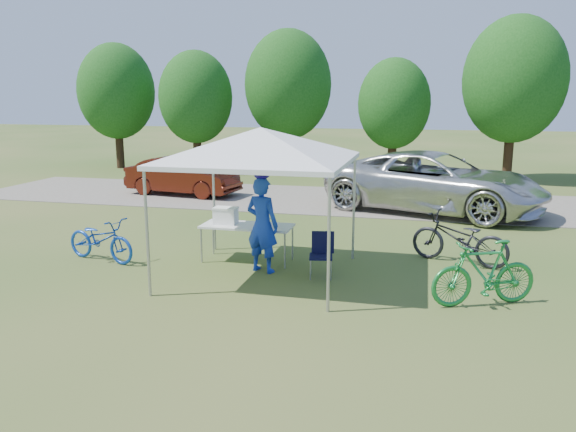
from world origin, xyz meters
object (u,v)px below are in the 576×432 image
folding_table (247,227)px  sedan (183,176)px  cyclist (262,225)px  folding_chair (322,250)px  bike_dark (459,239)px  bike_green (484,273)px  bike_blue (101,239)px  cooler (226,215)px  minivan (435,182)px

folding_table → sedan: sedan is taller
sedan → folding_table: bearing=-139.1°
cyclist → folding_table: bearing=-33.9°
folding_chair → bike_dark: size_ratio=0.42×
folding_table → bike_green: (4.39, -1.46, -0.17)m
bike_green → bike_blue: bearing=-120.3°
folding_chair → sedan: bearing=119.0°
cooler → bike_blue: size_ratio=0.28×
folding_chair → sedan: (-6.13, 7.51, 0.18)m
bike_blue → minivan: minivan is taller
folding_table → bike_blue: 2.97m
cyclist → sedan: 9.04m
bike_green → bike_dark: bearing=162.2°
folding_chair → minivan: size_ratio=0.13×
folding_table → cyclist: (0.49, -0.59, 0.20)m
folding_table → cyclist: cyclist is taller
folding_chair → bike_dark: bike_dark is taller
folding_chair → bike_dark: bearing=18.8°
bike_blue → bike_green: (7.26, -0.77, 0.08)m
folding_chair → bike_green: 2.90m
bike_blue → sedan: (-1.63, 7.62, 0.21)m
folding_table → cooler: bearing=180.0°
bike_dark → bike_green: bearing=28.0°
minivan → sedan: 8.26m
bike_dark → sedan: sedan is taller
cyclist → minivan: 7.33m
cooler → folding_table: bearing=0.0°
folding_chair → bike_blue: (-4.50, -0.11, -0.03)m
bike_blue → folding_chair: bearing=-74.1°
bike_green → bike_dark: (-0.26, 2.27, -0.02)m
folding_table → minivan: bearing=58.4°
cooler → cyclist: size_ratio=0.26×
bike_blue → minivan: size_ratio=0.28×
bike_blue → minivan: bearing=-30.0°
folding_chair → folding_table: bearing=150.3°
folding_table → cyclist: size_ratio=1.00×
folding_table → bike_blue: (-2.87, -0.69, -0.26)m
cooler → bike_dark: (4.58, 0.81, -0.41)m
folding_table → cooler: size_ratio=3.88×
folding_table → cooler: (-0.45, 0.00, 0.21)m
sedan → bike_blue: bearing=-160.1°
cyclist → bike_dark: bearing=-142.4°
folding_table → cyclist: bearing=-50.3°
cooler → cyclist: cyclist is taller
cyclist → minivan: cyclist is taller
sedan → bike_green: bearing=-125.5°
folding_table → cooler: 0.50m
bike_green → sedan: bearing=-157.6°
bike_blue → cooler: bearing=-59.7°
folding_chair → cyclist: size_ratio=0.45×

